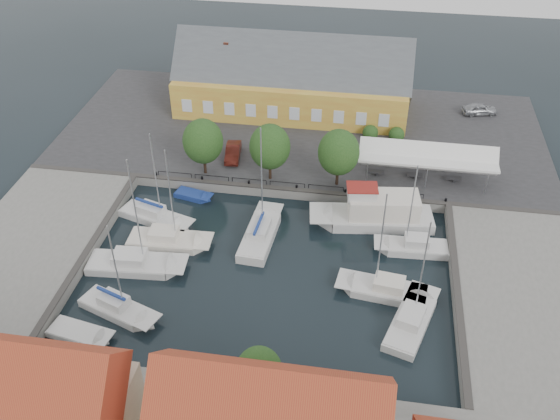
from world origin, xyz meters
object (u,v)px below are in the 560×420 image
Objects in this scene: car_red at (233,152)px; west_boat_b at (168,242)px; center_sailboat at (260,235)px; west_boat_d at (118,310)px; west_boat_a at (155,218)px; east_boat_a at (413,248)px; tent_canopy at (428,157)px; trawler at (376,214)px; launch_sw at (80,335)px; launch_nw at (193,196)px; east_boat_c at (411,322)px; west_boat_c at (135,265)px; warehouse at (288,82)px; east_boat_b at (385,291)px; car_silver at (480,109)px.

west_boat_b reaches higher than car_red.
west_boat_d is at bearing -130.66° from center_sailboat.
west_boat_d is (0.97, -12.51, -0.00)m from west_boat_a.
east_boat_a is 0.91× the size of west_boat_b.
tent_canopy is 8.92m from trawler.
west_boat_d is (-1.40, -9.17, 0.01)m from west_boat_b.
launch_nw is (3.78, 19.80, -0.00)m from launch_sw.
east_boat_c is at bearing -94.09° from tent_canopy.
launch_nw is (-22.12, 14.43, -0.17)m from east_boat_c.
east_boat_c is 0.87× the size of west_boat_c.
west_boat_d is at bearing -95.64° from launch_nw.
trawler is at bearing 104.16° from east_boat_c.
center_sailboat is 1.21× the size of west_boat_d.
trawler reaches higher than tent_canopy.
west_boat_b is 1.95× the size of launch_sw.
west_boat_d is at bearing -85.56° from west_boat_a.
west_boat_b reaches higher than east_boat_a.
trawler is 23.31m from west_boat_c.
trawler is 1.19× the size of east_boat_c.
warehouse is at bearing 70.40° from launch_nw.
launch_nw is at bearing -119.77° from car_red.
west_boat_d reaches higher than east_boat_a.
center_sailboat is at bearing 50.21° from launch_sw.
launch_sw is 1.34× the size of launch_nw.
car_red is at bearing 133.77° from east_boat_b.
west_boat_c is at bearing 79.36° from launch_sw.
east_boat_b is 25.21m from launch_sw.
launch_nw is (-8.11, 5.51, -0.27)m from center_sailboat.
east_boat_c is 23.37m from west_boat_b.
west_boat_c reaches higher than launch_sw.
east_boat_a is 6.54m from east_boat_b.
trawler is 21.69m from west_boat_a.
west_boat_d is at bearing -107.59° from car_red.
east_boat_b reaches higher than car_red.
tent_canopy is at bearing 29.40° from west_boat_b.
east_boat_b reaches higher than tent_canopy.
launch_nw is (-19.91, 11.19, -0.17)m from east_boat_b.
tent_canopy is at bearing 142.90° from car_silver.
east_boat_b is (-3.65, -16.89, -3.42)m from tent_canopy.
west_boat_a is (-24.99, 0.74, 0.01)m from east_boat_a.
east_boat_c is (-8.51, -35.82, -1.46)m from car_silver.
west_boat_d is (-32.30, -38.29, -1.45)m from car_silver.
east_boat_b is at bearing -102.19° from tent_canopy.
warehouse is 25.42m from center_sailboat.
car_red is 17.93m from trawler.
warehouse is 2.63× the size of east_boat_b.
warehouse is 32.55m from west_boat_c.
warehouse is 33.62m from east_boat_b.
launch_nw is at bearing 150.66° from east_boat_b.
launch_sw is (-22.61, -18.41, -0.93)m from trawler.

